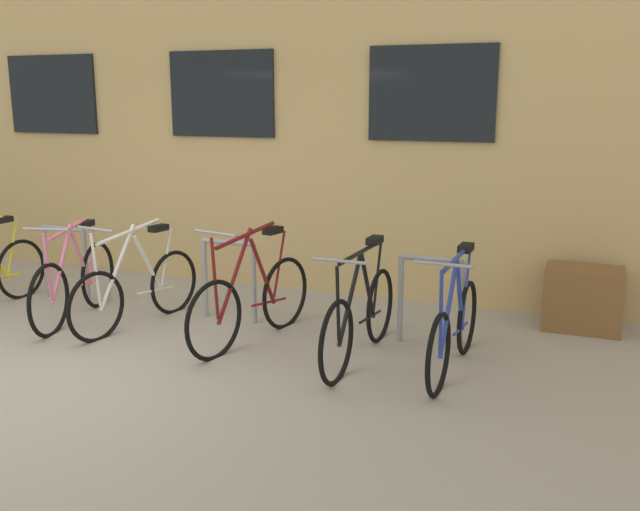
{
  "coord_description": "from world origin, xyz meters",
  "views": [
    {
      "loc": [
        4.01,
        -3.99,
        2.14
      ],
      "look_at": [
        1.82,
        1.6,
        0.8
      ],
      "focal_mm": 39.54,
      "sensor_mm": 36.0,
      "label": 1
    }
  ],
  "objects_px": {
    "bicycle_blue": "(454,327)",
    "bicycle_white": "(137,288)",
    "bicycle_pink": "(75,282)",
    "bicycle_black": "(360,316)",
    "bicycle_maroon": "(252,300)",
    "planter_box": "(583,299)"
  },
  "relations": [
    {
      "from": "bicycle_pink",
      "to": "bicycle_blue",
      "type": "height_order",
      "value": "bicycle_pink"
    },
    {
      "from": "bicycle_pink",
      "to": "bicycle_maroon",
      "type": "distance_m",
      "value": 1.92
    },
    {
      "from": "bicycle_maroon",
      "to": "planter_box",
      "type": "height_order",
      "value": "bicycle_maroon"
    },
    {
      "from": "bicycle_pink",
      "to": "bicycle_blue",
      "type": "relative_size",
      "value": 1.01
    },
    {
      "from": "bicycle_black",
      "to": "planter_box",
      "type": "distance_m",
      "value": 2.28
    },
    {
      "from": "bicycle_blue",
      "to": "bicycle_black",
      "type": "bearing_deg",
      "value": -178.12
    },
    {
      "from": "bicycle_maroon",
      "to": "bicycle_blue",
      "type": "distance_m",
      "value": 1.82
    },
    {
      "from": "bicycle_black",
      "to": "bicycle_white",
      "type": "distance_m",
      "value": 2.28
    },
    {
      "from": "bicycle_pink",
      "to": "bicycle_white",
      "type": "distance_m",
      "value": 0.69
    },
    {
      "from": "bicycle_blue",
      "to": "bicycle_pink",
      "type": "bearing_deg",
      "value": -179.93
    },
    {
      "from": "bicycle_white",
      "to": "planter_box",
      "type": "distance_m",
      "value": 4.23
    },
    {
      "from": "bicycle_pink",
      "to": "bicycle_black",
      "type": "relative_size",
      "value": 0.95
    },
    {
      "from": "bicycle_black",
      "to": "planter_box",
      "type": "bearing_deg",
      "value": 41.32
    },
    {
      "from": "bicycle_pink",
      "to": "planter_box",
      "type": "bearing_deg",
      "value": 17.6
    },
    {
      "from": "bicycle_maroon",
      "to": "bicycle_black",
      "type": "bearing_deg",
      "value": -4.01
    },
    {
      "from": "bicycle_maroon",
      "to": "bicycle_white",
      "type": "xyz_separation_m",
      "value": [
        -1.24,
        0.01,
        -0.02
      ]
    },
    {
      "from": "bicycle_white",
      "to": "bicycle_blue",
      "type": "bearing_deg",
      "value": -1.15
    },
    {
      "from": "bicycle_pink",
      "to": "bicycle_blue",
      "type": "bearing_deg",
      "value": 0.07
    },
    {
      "from": "bicycle_black",
      "to": "bicycle_white",
      "type": "bearing_deg",
      "value": 177.81
    },
    {
      "from": "bicycle_pink",
      "to": "bicycle_black",
      "type": "bearing_deg",
      "value": -0.41
    },
    {
      "from": "bicycle_white",
      "to": "planter_box",
      "type": "xyz_separation_m",
      "value": [
        3.99,
        1.42,
        -0.07
      ]
    },
    {
      "from": "bicycle_blue",
      "to": "bicycle_white",
      "type": "relative_size",
      "value": 0.98
    }
  ]
}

